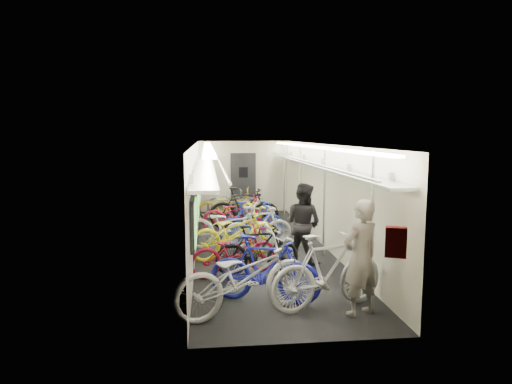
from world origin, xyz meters
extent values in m
plane|color=black|center=(0.00, 0.00, 0.00)|extent=(10.00, 10.00, 0.00)
plane|color=white|center=(0.00, 0.00, 2.40)|extent=(10.00, 10.00, 0.00)
plane|color=beige|center=(-1.50, 0.00, 1.20)|extent=(0.00, 10.00, 10.00)
plane|color=beige|center=(1.50, 0.00, 1.20)|extent=(0.00, 10.00, 10.00)
plane|color=beige|center=(0.00, 5.00, 1.20)|extent=(3.00, 0.00, 3.00)
plane|color=beige|center=(0.00, -5.00, 1.20)|extent=(3.00, 0.00, 3.00)
cube|color=black|center=(-1.46, -3.20, 1.25)|extent=(0.06, 1.10, 0.80)
cube|color=#8EBB51|center=(-1.42, -3.20, 1.25)|extent=(0.02, 0.96, 0.66)
cube|color=black|center=(-1.46, -1.00, 1.25)|extent=(0.06, 1.10, 0.80)
cube|color=#8EBB51|center=(-1.42, -1.00, 1.25)|extent=(0.02, 0.96, 0.66)
cube|color=black|center=(-1.46, 1.20, 1.25)|extent=(0.06, 1.10, 0.80)
cube|color=#8EBB51|center=(-1.42, 1.20, 1.25)|extent=(0.02, 0.96, 0.66)
cube|color=black|center=(-1.46, 3.40, 1.25)|extent=(0.06, 1.10, 0.80)
cube|color=#8EBB51|center=(-1.42, 3.40, 1.25)|extent=(0.02, 0.96, 0.66)
cube|color=yellow|center=(-1.45, -2.10, 1.30)|extent=(0.02, 0.22, 0.30)
cube|color=yellow|center=(-1.45, 0.10, 1.30)|extent=(0.02, 0.22, 0.30)
cube|color=yellow|center=(-1.45, 2.30, 1.30)|extent=(0.02, 0.22, 0.30)
cube|color=black|center=(0.00, 4.94, 1.00)|extent=(0.85, 0.08, 2.00)
cube|color=#999BA0|center=(-1.28, 0.00, 1.92)|extent=(0.40, 9.70, 0.05)
cube|color=#999BA0|center=(1.28, 0.00, 1.92)|extent=(0.40, 9.70, 0.05)
cylinder|color=silver|center=(-0.95, 0.00, 2.02)|extent=(0.04, 9.70, 0.04)
cylinder|color=silver|center=(0.95, 0.00, 2.02)|extent=(0.04, 9.70, 0.04)
cube|color=white|center=(-1.20, 0.00, 2.34)|extent=(0.18, 9.60, 0.04)
cube|color=white|center=(1.20, 0.00, 2.34)|extent=(0.18, 9.60, 0.04)
cylinder|color=silver|center=(1.25, -3.80, 1.20)|extent=(0.05, 0.05, 2.38)
cylinder|color=silver|center=(1.25, -1.00, 1.20)|extent=(0.05, 0.05, 2.38)
cylinder|color=silver|center=(1.25, 1.50, 1.20)|extent=(0.05, 0.05, 2.38)
cylinder|color=silver|center=(1.25, 4.00, 1.20)|extent=(0.05, 0.05, 2.38)
imported|color=#B9B8BD|center=(-0.70, -3.98, 0.57)|extent=(2.30, 1.51, 1.14)
imported|color=#1A1DA1|center=(-0.36, -3.55, 0.53)|extent=(1.84, 1.07, 1.07)
imported|color=maroon|center=(-0.74, -2.10, 0.46)|extent=(1.86, 1.19, 0.92)
imported|color=black|center=(-0.31, -2.11, 0.48)|extent=(1.63, 0.62, 0.96)
imported|color=yellow|center=(-0.66, -0.85, 0.55)|extent=(2.20, 1.54, 1.10)
imported|color=silver|center=(-0.07, -0.12, 0.50)|extent=(1.73, 0.83, 1.00)
imported|color=silver|center=(-0.75, -0.25, 0.55)|extent=(2.22, 1.41, 1.10)
imported|color=navy|center=(-0.17, 0.31, 0.53)|extent=(1.83, 1.08, 1.06)
imported|color=maroon|center=(-0.43, 1.71, 0.49)|extent=(1.94, 0.88, 0.99)
imported|color=black|center=(-0.21, 2.14, 0.59)|extent=(1.98, 0.69, 1.17)
imported|color=gold|center=(-0.56, 2.91, 0.51)|extent=(1.99, 0.85, 1.02)
imported|color=silver|center=(0.56, -3.90, 0.58)|extent=(2.02, 1.13, 1.17)
imported|color=slate|center=(-0.63, 3.85, 0.45)|extent=(1.73, 0.63, 0.90)
imported|color=slate|center=(-0.37, 4.33, 0.46)|extent=(1.81, 0.88, 0.91)
imported|color=gray|center=(0.96, -4.18, 0.85)|extent=(0.74, 0.63, 1.71)
imported|color=black|center=(0.70, -1.44, 0.83)|extent=(1.01, 1.01, 1.65)
cube|color=#AB1411|center=(1.12, -5.01, 1.28)|extent=(0.29, 0.23, 0.38)
camera|label=1|loc=(-1.24, -10.38, 2.62)|focal=32.00mm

